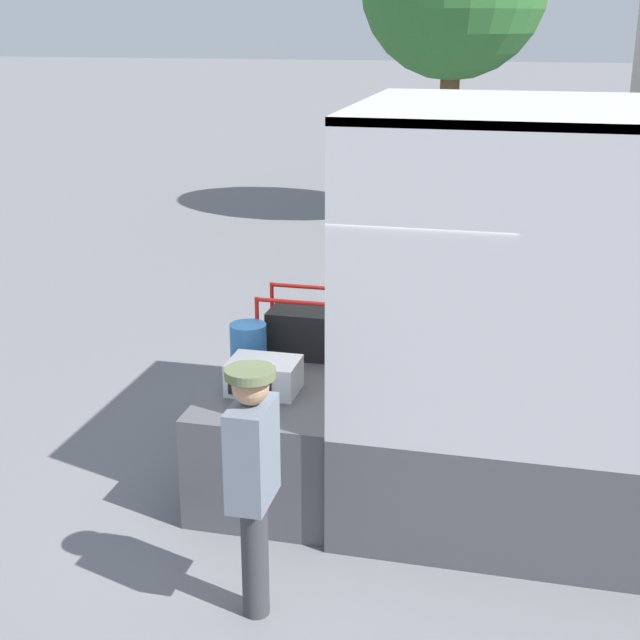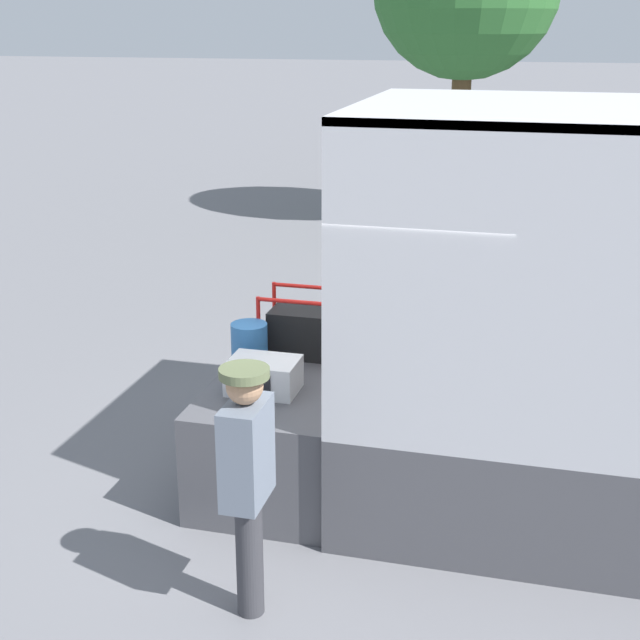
# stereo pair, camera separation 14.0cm
# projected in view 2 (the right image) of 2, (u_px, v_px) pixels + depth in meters

# --- Properties ---
(ground_plane) EXTENTS (160.00, 160.00, 0.00)m
(ground_plane) POSITION_uv_depth(u_px,v_px,m) (357.00, 475.00, 7.76)
(ground_plane) COLOR slate
(tailgate_deck) EXTENTS (1.16, 2.35, 0.92)m
(tailgate_deck) POSITION_uv_depth(u_px,v_px,m) (292.00, 420.00, 7.75)
(tailgate_deck) COLOR #4C4C51
(tailgate_deck) RESTS_ON ground
(microwave) EXTENTS (0.56, 0.42, 0.27)m
(microwave) POSITION_uv_depth(u_px,v_px,m) (264.00, 376.00, 7.15)
(microwave) COLOR white
(microwave) RESTS_ON tailgate_deck
(portable_generator) EXTENTS (0.73, 0.50, 0.58)m
(portable_generator) POSITION_uv_depth(u_px,v_px,m) (307.00, 331.00, 7.91)
(portable_generator) COLOR black
(portable_generator) RESTS_ON tailgate_deck
(orange_bucket) EXTENTS (0.31, 0.31, 0.39)m
(orange_bucket) POSITION_uv_depth(u_px,v_px,m) (249.00, 345.00, 7.64)
(orange_bucket) COLOR #3370B2
(orange_bucket) RESTS_ON tailgate_deck
(worker_person) EXTENTS (0.32, 0.44, 1.76)m
(worker_person) POSITION_uv_depth(u_px,v_px,m) (247.00, 467.00, 5.63)
(worker_person) COLOR #38383D
(worker_person) RESTS_ON ground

